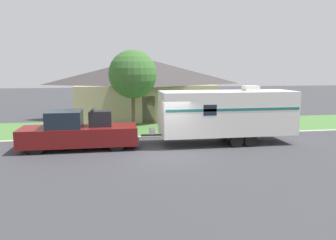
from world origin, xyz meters
TOP-DOWN VIEW (x-y plane):
  - ground_plane at (0.00, 0.00)m, footprint 120.00×120.00m
  - curb_strip at (0.00, 3.75)m, footprint 80.00×0.30m
  - lawn_strip at (0.00, 7.40)m, footprint 80.00×7.00m
  - house_across_street at (0.04, 12.28)m, footprint 11.94×6.99m
  - pickup_truck at (-4.44, 1.77)m, footprint 6.01×2.00m
  - travel_trailer at (3.62, 1.76)m, footprint 8.50×2.34m
  - mailbox at (-4.62, 4.39)m, footprint 0.48×0.20m
  - tree_in_yard at (-1.29, 6.21)m, footprint 3.16×3.16m

SIDE VIEW (x-z plane):
  - ground_plane at x=0.00m, z-range 0.00..0.00m
  - lawn_strip at x=0.00m, z-range 0.00..0.03m
  - curb_strip at x=0.00m, z-range 0.00..0.14m
  - pickup_truck at x=-4.44m, z-range -0.16..1.93m
  - mailbox at x=-4.62m, z-range 0.35..1.64m
  - travel_trailer at x=3.62m, z-range 0.12..3.33m
  - house_across_street at x=0.04m, z-range 0.09..5.09m
  - tree_in_yard at x=-1.29m, z-range 1.09..6.45m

